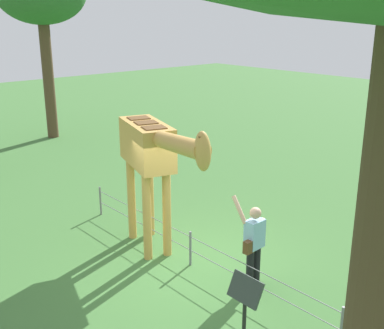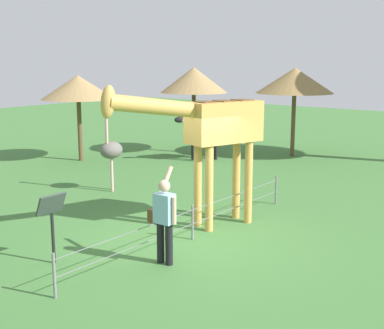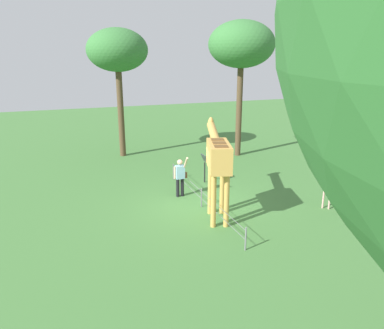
% 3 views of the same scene
% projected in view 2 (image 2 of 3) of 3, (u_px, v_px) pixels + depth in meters
% --- Properties ---
extents(ground_plane, '(60.00, 60.00, 0.00)m').
position_uv_depth(ground_plane, '(190.00, 239.00, 11.03)').
color(ground_plane, '#427538').
extents(giraffe, '(3.77, 1.61, 3.25)m').
position_uv_depth(giraffe, '(212.00, 129.00, 11.41)').
color(giraffe, gold).
rests_on(giraffe, ground_plane).
extents(visitor, '(0.56, 0.58, 1.76)m').
position_uv_depth(visitor, '(164.00, 216.00, 9.54)').
color(visitor, black).
rests_on(visitor, ground_plane).
extents(zebra, '(1.75, 1.09, 1.66)m').
position_uv_depth(zebra, '(203.00, 129.00, 19.42)').
color(zebra, black).
rests_on(zebra, ground_plane).
extents(ostrich, '(0.70, 0.56, 2.25)m').
position_uv_depth(ostrich, '(111.00, 150.00, 14.82)').
color(ostrich, '#CC9E93').
rests_on(ostrich, ground_plane).
extents(shade_hut_near, '(2.96, 2.96, 3.38)m').
position_uv_depth(shade_hut_near, '(295.00, 81.00, 19.90)').
color(shade_hut_near, brown).
rests_on(shade_hut_near, ground_plane).
extents(shade_hut_far, '(2.65, 2.65, 3.39)m').
position_uv_depth(shade_hut_far, '(194.00, 80.00, 20.57)').
color(shade_hut_far, brown).
rests_on(shade_hut_far, ground_plane).
extents(shade_hut_aside, '(2.69, 2.69, 3.13)m').
position_uv_depth(shade_hut_aside, '(78.00, 88.00, 19.01)').
color(shade_hut_aside, brown).
rests_on(shade_hut_aside, ground_plane).
extents(info_sign, '(0.56, 0.21, 1.32)m').
position_uv_depth(info_sign, '(52.00, 214.00, 9.54)').
color(info_sign, black).
rests_on(info_sign, ground_plane).
extents(wire_fence, '(7.05, 0.05, 0.75)m').
position_uv_depth(wire_fence, '(193.00, 221.00, 10.91)').
color(wire_fence, slate).
rests_on(wire_fence, ground_plane).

